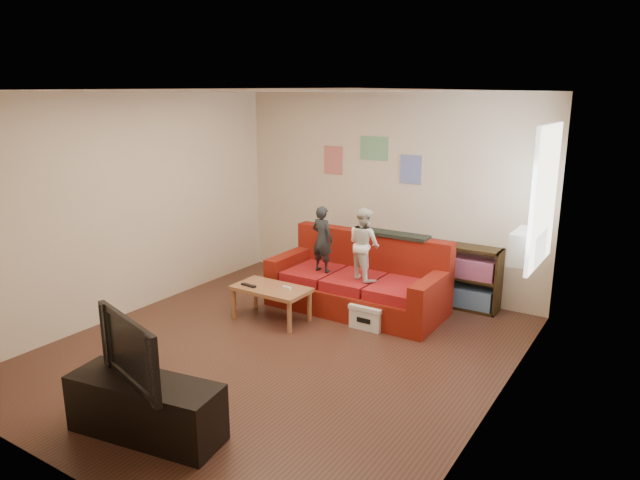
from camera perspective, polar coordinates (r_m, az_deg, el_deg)
The scene contains 17 objects.
room_shell at distance 5.81m, azimuth -4.25°, elevation 1.20°, with size 4.52×5.02×2.72m.
sofa at distance 7.30m, azimuth 3.97°, elevation -4.38°, with size 2.20×1.01×0.97m.
child_a at distance 7.22m, azimuth 0.23°, elevation 0.09°, with size 0.31×0.20×0.85m, color black.
child_b at distance 6.92m, azimuth 4.43°, elevation -0.40°, with size 0.43×0.34×0.89m, color silver.
coffee_table at distance 6.93m, azimuth -4.91°, elevation -5.18°, with size 0.92×0.51×0.42m.
remote at distance 6.96m, azimuth -7.16°, elevation -4.52°, with size 0.21×0.05×0.02m, color black.
game_controller at distance 6.83m, azimuth -3.33°, elevation -4.79°, with size 0.14×0.04×0.03m, color silver.
bookshelf at distance 7.54m, azimuth 13.78°, elevation -3.84°, with size 1.02×0.31×0.82m.
window at distance 6.37m, azimuth 21.50°, elevation 4.07°, with size 0.04×1.08×1.48m, color white.
ac_unit at distance 6.51m, azimuth 20.02°, elevation -0.65°, with size 0.28×0.55×0.35m, color #B7B2A3.
artwork_left at distance 8.25m, azimuth 1.33°, elevation 7.99°, with size 0.30×0.01×0.40m, color #D87266.
artwork_center at distance 7.91m, azimuth 5.42°, elevation 9.11°, with size 0.42×0.01×0.32m, color #72B27F.
artwork_right at distance 7.71m, azimuth 9.04°, elevation 6.99°, with size 0.30×0.01×0.38m, color #727FCC.
file_box at distance 6.79m, azimuth 4.99°, elevation -7.49°, with size 0.41×0.32×0.29m.
tv_stand at distance 4.95m, azimuth -17.03°, elevation -15.75°, with size 1.29×0.43×0.48m, color black.
television at distance 4.71m, azimuth -17.50°, elevation -10.24°, with size 0.97×0.13×0.56m, color black.
tissue at distance 6.98m, azimuth 8.09°, elevation -7.82°, with size 0.10×0.10×0.10m, color silver.
Camera 1 is at (3.40, -4.52, 2.68)m, focal length 32.00 mm.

